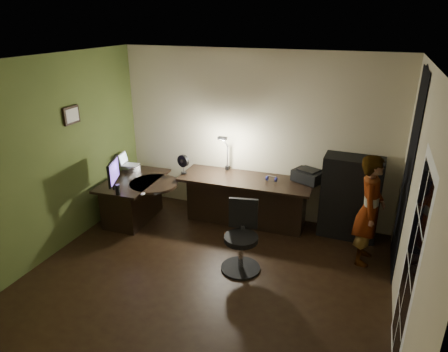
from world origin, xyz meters
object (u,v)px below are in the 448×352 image
(person, at_px, (370,210))
(desk_right, at_px, (245,201))
(desk_left, at_px, (135,200))
(office_chair, at_px, (241,238))
(cabinet, at_px, (350,197))
(monitor, at_px, (113,180))

(person, bearing_deg, desk_right, 80.60)
(desk_left, distance_m, office_chair, 2.20)
(desk_right, xyz_separation_m, cabinet, (1.58, 0.20, 0.24))
(desk_right, height_order, monitor, monitor)
(person, bearing_deg, cabinet, 27.67)
(office_chair, bearing_deg, desk_right, 93.95)
(cabinet, height_order, monitor, cabinet)
(office_chair, height_order, person, person)
(cabinet, bearing_deg, person, -64.56)
(desk_left, xyz_separation_m, monitor, (-0.04, -0.44, 0.52))
(cabinet, height_order, office_chair, cabinet)
(office_chair, bearing_deg, monitor, 160.79)
(monitor, height_order, office_chair, monitor)
(cabinet, bearing_deg, office_chair, -129.02)
(desk_left, distance_m, person, 3.60)
(cabinet, relative_size, office_chair, 1.34)
(desk_right, bearing_deg, office_chair, -76.45)
(desk_left, relative_size, person, 0.81)
(desk_left, bearing_deg, office_chair, -21.77)
(monitor, relative_size, office_chair, 0.57)
(desk_left, height_order, cabinet, cabinet)
(cabinet, bearing_deg, monitor, -159.38)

